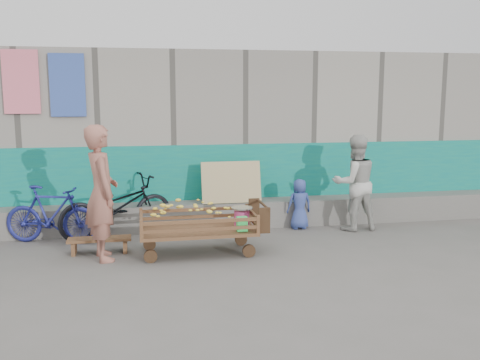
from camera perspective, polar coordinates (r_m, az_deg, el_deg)
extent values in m
plane|color=#5A5953|center=(6.96, -0.22, -9.78)|extent=(80.00, 80.00, 0.00)
cube|color=gray|center=(10.67, -4.27, 5.06)|extent=(12.00, 3.00, 3.00)
cube|color=#0A7579|center=(9.27, -3.14, -0.53)|extent=(12.00, 0.03, 1.40)
cube|color=#605E59|center=(9.14, -2.92, -3.72)|extent=(12.00, 0.50, 0.45)
cube|color=tan|center=(8.94, -0.93, -0.23)|extent=(1.00, 0.19, 0.68)
cube|color=pink|center=(9.22, -22.33, 9.67)|extent=(0.55, 0.03, 1.00)
cube|color=#3956AB|center=(9.10, -17.93, 9.61)|extent=(0.55, 0.03, 1.00)
cube|color=brown|center=(7.66, -4.51, -5.39)|extent=(1.63, 0.82, 0.05)
cylinder|color=#321F13|center=(7.40, -9.52, -8.03)|extent=(0.18, 0.05, 0.18)
cube|color=brown|center=(7.21, -10.46, -5.21)|extent=(0.05, 0.05, 0.25)
cylinder|color=#321F13|center=(7.97, -9.63, -6.77)|extent=(0.18, 0.05, 0.18)
cube|color=brown|center=(7.95, -10.50, -3.86)|extent=(0.05, 0.05, 0.25)
cylinder|color=#321F13|center=(7.54, 0.96, -7.56)|extent=(0.18, 0.05, 0.18)
cube|color=brown|center=(7.38, 1.93, -4.72)|extent=(0.05, 0.05, 0.25)
cylinder|color=#321F13|center=(8.10, 0.10, -6.37)|extent=(0.18, 0.05, 0.18)
cube|color=brown|center=(8.10, 0.75, -3.45)|extent=(0.05, 0.05, 0.25)
cube|color=brown|center=(7.26, -4.19, -5.27)|extent=(1.58, 0.04, 0.05)
cube|color=brown|center=(7.23, -4.20, -4.44)|extent=(1.58, 0.04, 0.05)
cube|color=brown|center=(8.00, -4.82, -3.93)|extent=(1.58, 0.04, 0.05)
cube|color=brown|center=(7.97, -4.83, -3.16)|extent=(1.58, 0.04, 0.05)
cube|color=brown|center=(7.59, -10.48, -4.77)|extent=(0.04, 0.76, 0.05)
cube|color=brown|center=(7.56, -10.50, -3.97)|extent=(0.04, 0.76, 0.05)
cube|color=brown|center=(7.75, 1.31, -4.32)|extent=(0.04, 0.76, 0.05)
cube|color=brown|center=(7.72, 1.31, -3.54)|extent=(0.04, 0.76, 0.05)
cylinder|color=#321F13|center=(7.73, 2.50, -2.63)|extent=(0.04, 0.73, 0.04)
cube|color=#321F13|center=(8.07, 1.51, -3.24)|extent=(0.16, 0.04, 0.36)
cube|color=#321F13|center=(7.44, 2.61, -4.33)|extent=(0.16, 0.04, 0.36)
ellipsoid|color=yellow|center=(7.59, -5.21, -3.79)|extent=(1.18, 0.64, 0.40)
cylinder|color=#E74290|center=(7.71, 0.19, -4.18)|extent=(0.22, 0.22, 0.24)
cylinder|color=silver|center=(7.68, 0.19, -3.25)|extent=(0.03, 0.03, 0.05)
cylinder|color=silver|center=(7.68, 0.19, -2.99)|extent=(0.31, 0.31, 0.02)
cube|color=#30F160|center=(7.46, 0.22, -4.70)|extent=(0.15, 0.11, 0.20)
cube|color=brown|center=(7.96, -14.76, -6.12)|extent=(0.89, 0.27, 0.04)
cube|color=brown|center=(8.02, -17.29, -6.97)|extent=(0.05, 0.25, 0.18)
cube|color=brown|center=(7.97, -12.15, -6.86)|extent=(0.05, 0.25, 0.18)
imported|color=#9E6050|center=(7.51, -14.56, -1.34)|extent=(0.60, 0.77, 1.86)
imported|color=#BABAB3|center=(9.09, 12.13, -0.29)|extent=(0.81, 0.65, 1.60)
imported|color=#33458D|center=(9.08, 6.35, -2.55)|extent=(0.43, 0.30, 0.85)
imported|color=black|center=(8.72, -13.02, -2.79)|extent=(1.97, 1.32, 0.98)
imported|color=navy|center=(8.63, -19.44, -3.50)|extent=(1.55, 0.85, 0.90)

